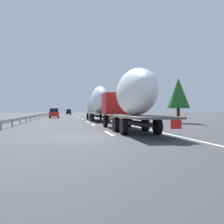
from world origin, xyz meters
The scene contains 19 objects.
ground_plane centered at (40.00, 0.00, 0.00)m, with size 260.00×260.00×0.00m, color #38383A.
lane_stripe_0 centered at (2.00, -1.80, 0.00)m, with size 3.20×0.20×0.01m, color white.
lane_stripe_1 centered at (11.90, -1.80, 0.00)m, with size 3.20×0.20×0.01m, color white.
lane_stripe_2 centered at (18.33, -1.80, 0.00)m, with size 3.20×0.20×0.01m, color white.
lane_stripe_3 centered at (28.39, -1.80, 0.00)m, with size 3.20×0.20×0.01m, color white.
lane_stripe_4 centered at (41.66, -1.80, 0.00)m, with size 3.20×0.20×0.01m, color white.
lane_stripe_5 centered at (48.93, -1.80, 0.00)m, with size 3.20×0.20×0.01m, color white.
lane_stripe_6 centered at (50.99, -1.80, 0.00)m, with size 3.20×0.20×0.01m, color white.
lane_stripe_7 centered at (68.82, -1.80, 0.00)m, with size 3.20×0.20×0.01m, color white.
edge_line_right centered at (45.00, -5.50, 0.00)m, with size 110.00×0.20×0.01m, color white.
truck_lead centered at (20.99, -3.60, 2.71)m, with size 14.39×2.55×4.83m.
truck_trailing centered at (3.19, -3.60, 2.45)m, with size 13.25×2.55×4.32m.
car_red_compact centered at (36.35, 3.32, 0.96)m, with size 4.07×1.87×1.92m.
car_black_suv centered at (72.47, 0.05, 0.96)m, with size 4.31×1.77×1.92m.
road_sign centered at (44.96, -6.70, 2.20)m, with size 0.10×0.90×3.18m.
tree_0 centered at (38.26, -12.28, 3.91)m, with size 2.59×2.59×6.18m.
tree_1 centered at (13.48, -12.34, 3.59)m, with size 2.75×2.75×5.43m.
tree_2 centered at (75.46, -11.98, 3.60)m, with size 2.91×2.91×5.92m.
guardrail_median centered at (43.00, 6.00, 0.58)m, with size 94.00×0.10×0.76m.
Camera 1 is at (-14.04, 1.04, 1.54)m, focal length 39.23 mm.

